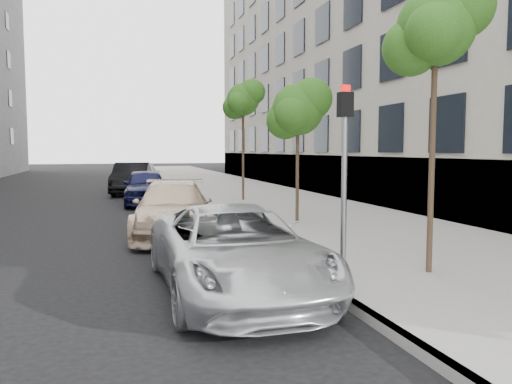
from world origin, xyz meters
name	(u,v)px	position (x,y,z in m)	size (l,w,h in m)	color
ground	(281,327)	(0.00, 0.00, 0.00)	(160.00, 160.00, 0.00)	black
sidewalk	(222,186)	(4.30, 24.00, 0.07)	(6.40, 72.00, 0.14)	gray
curb	(171,187)	(1.18, 24.00, 0.07)	(0.15, 72.00, 0.14)	#9E9B93
tree_near	(437,28)	(3.23, 1.50, 4.28)	(1.65, 1.45, 4.96)	#38281C
tree_mid	(299,109)	(3.23, 8.00, 3.43)	(1.83, 1.63, 4.19)	#38281C
tree_far	(244,100)	(3.23, 14.50, 4.33)	(1.70, 1.50, 5.04)	#38281C
signal_pole	(344,156)	(1.82, 2.01, 2.14)	(0.24, 0.18, 3.21)	#939699
minivan	(235,250)	(-0.22, 1.66, 0.68)	(2.26, 4.89, 1.36)	silver
suv	(173,209)	(-0.55, 7.16, 0.70)	(1.98, 4.86, 1.41)	#CAAF90
sedan_blue	(146,187)	(-0.80, 15.03, 0.74)	(1.74, 4.32, 1.47)	#0F1234
sedan_black	(132,178)	(-1.18, 20.30, 0.80)	(1.69, 4.85, 1.60)	black
sedan_rear	(144,175)	(-0.29, 25.66, 0.68)	(1.90, 4.68, 1.36)	#A9ACB2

